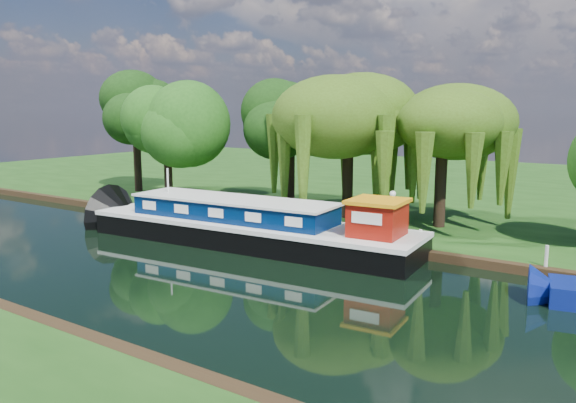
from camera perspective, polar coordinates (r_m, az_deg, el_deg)
The scene contains 12 objects.
ground at distance 24.10m, azimuth -0.86°, elevation -8.95°, with size 120.00×120.00×0.00m, color black.
far_bank at distance 54.86m, azimuth 19.84°, elevation 1.20°, with size 120.00×52.00×0.45m, color #173E11.
dutch_barge at distance 31.58m, azimuth -3.75°, elevation -2.56°, with size 20.01×5.83×4.17m.
red_dinghy at distance 36.57m, azimuth -14.33°, elevation -2.83°, with size 2.21×3.09×0.64m, color maroon.
willow_left at distance 36.75m, azimuth 6.19°, elevation 8.33°, with size 7.41×7.41×8.89m.
willow_right at distance 34.89m, azimuth 15.46°, elevation 6.67°, with size 6.36×6.36×7.75m.
tree_far_left at distance 42.72m, azimuth -12.24°, elevation 7.76°, with size 5.47×5.47×8.81m.
tree_far_back at distance 50.13m, azimuth -15.23°, elevation 8.38°, with size 5.52×5.52×9.28m.
tree_far_mid at distance 41.64m, azimuth 0.28°, elevation 7.69°, with size 5.18×5.18×8.48m.
lamppost at distance 32.27m, azimuth 10.57°, elevation 0.06°, with size 0.36×0.36×2.56m.
mooring_posts at distance 31.08m, azimuth 7.25°, elevation -2.97°, with size 19.16×0.16×1.00m.
reeds_near at distance 14.61m, azimuth 4.67°, elevation -19.52°, with size 33.70×1.50×1.10m.
Camera 1 is at (13.05, -18.77, 7.64)m, focal length 35.00 mm.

